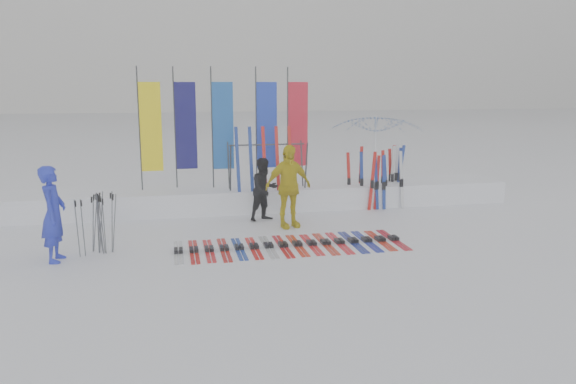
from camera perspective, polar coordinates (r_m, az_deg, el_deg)
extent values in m
plane|color=white|center=(11.06, 0.70, -6.67)|extent=(120.00, 120.00, 0.00)
cube|color=white|center=(15.37, -3.04, -0.53)|extent=(14.00, 1.60, 0.60)
imported|color=#212EC4|center=(11.52, -22.73, -2.07)|extent=(0.49, 0.71, 1.85)
imported|color=black|center=(13.87, -2.41, 0.26)|extent=(0.94, 0.86, 1.57)
imported|color=#D1BE0D|center=(13.16, 0.01, 0.58)|extent=(1.24, 0.75, 1.97)
imported|color=white|center=(17.06, 8.86, 3.75)|extent=(3.47, 3.50, 2.52)
cube|color=silver|center=(11.56, -11.07, -5.92)|extent=(0.17, 1.64, 0.07)
cube|color=red|center=(11.57, -9.54, -5.86)|extent=(0.17, 1.66, 0.07)
cube|color=red|center=(11.58, -8.02, -5.79)|extent=(0.17, 1.61, 0.07)
cube|color=#B1180E|center=(11.60, -6.50, -5.72)|extent=(0.17, 1.68, 0.07)
cube|color=navy|center=(11.63, -4.99, -5.64)|extent=(0.17, 1.59, 0.07)
cube|color=red|center=(11.67, -3.48, -5.57)|extent=(0.17, 1.61, 0.07)
cube|color=#B0B3B7|center=(11.72, -1.99, -5.49)|extent=(0.17, 1.68, 0.07)
cube|color=#B80E13|center=(11.77, -0.51, -5.40)|extent=(0.17, 1.68, 0.07)
cube|color=red|center=(11.84, 0.95, -5.32)|extent=(0.17, 1.62, 0.07)
cube|color=red|center=(11.91, 2.40, -5.23)|extent=(0.17, 1.59, 0.07)
cube|color=#B6200E|center=(11.98, 3.82, -5.14)|extent=(0.17, 1.67, 0.07)
cube|color=red|center=(12.07, 5.23, -5.04)|extent=(0.17, 1.67, 0.07)
cube|color=navy|center=(12.16, 6.62, -4.95)|extent=(0.17, 1.69, 0.07)
cube|color=#162599|center=(12.26, 7.99, -4.85)|extent=(0.17, 1.67, 0.07)
cube|color=red|center=(12.36, 9.33, -4.75)|extent=(0.17, 1.59, 0.07)
cube|color=#B10E1B|center=(12.47, 10.65, -4.66)|extent=(0.17, 1.66, 0.07)
cylinder|color=#595B60|center=(11.72, -20.12, -3.44)|extent=(0.06, 0.09, 1.14)
cylinder|color=#595B60|center=(11.86, -18.62, -2.96)|extent=(0.05, 0.11, 1.23)
cylinder|color=#595B60|center=(11.92, -18.44, -2.87)|extent=(0.13, 0.17, 1.23)
cylinder|color=#595B60|center=(11.83, -18.38, -3.11)|extent=(0.08, 0.06, 1.18)
cylinder|color=#595B60|center=(11.74, -18.18, -3.29)|extent=(0.03, 0.03, 1.15)
cylinder|color=#595B60|center=(11.74, -17.22, -3.03)|extent=(0.15, 0.16, 1.21)
cylinder|color=#595B60|center=(11.82, -17.44, -2.90)|extent=(0.07, 0.11, 1.24)
cylinder|color=#595B60|center=(11.98, -19.18, -3.06)|extent=(0.08, 0.10, 1.15)
cylinder|color=#595B60|center=(11.82, -18.64, -3.17)|extent=(0.08, 0.02, 1.17)
cylinder|color=#595B60|center=(11.84, -18.76, -2.99)|extent=(0.04, 0.03, 1.23)
cylinder|color=#595B60|center=(11.74, -18.54, -3.13)|extent=(0.08, 0.04, 1.22)
cylinder|color=#595B60|center=(12.01, -18.98, -2.92)|extent=(0.15, 0.11, 1.18)
cylinder|color=#595B60|center=(11.71, -20.63, -3.48)|extent=(0.06, 0.06, 1.15)
cylinder|color=#383A3F|center=(15.05, -14.86, 6.19)|extent=(0.04, 0.04, 3.20)
cube|color=#FFEA0D|center=(15.04, -13.76, 6.43)|extent=(0.55, 0.03, 2.30)
cylinder|color=#383A3F|center=(15.25, -11.41, 6.39)|extent=(0.04, 0.04, 3.20)
cube|color=#0E0C56|center=(15.25, -10.32, 6.62)|extent=(0.55, 0.03, 2.30)
cylinder|color=#383A3F|center=(15.08, -7.72, 6.46)|extent=(0.04, 0.04, 3.20)
cube|color=#1755AF|center=(15.10, -6.62, 6.68)|extent=(0.55, 0.03, 2.30)
cylinder|color=#383A3F|center=(15.20, -3.25, 6.58)|extent=(0.04, 0.04, 3.20)
cube|color=#1935C0|center=(15.25, -2.17, 6.79)|extent=(0.55, 0.03, 2.30)
cylinder|color=#383A3F|center=(15.51, -0.04, 6.68)|extent=(0.04, 0.04, 3.20)
cube|color=red|center=(15.57, 1.01, 6.88)|extent=(0.55, 0.03, 2.30)
cylinder|color=#383A3F|center=(14.47, -5.86, 2.44)|extent=(0.04, 0.30, 1.23)
cylinder|color=#383A3F|center=(14.97, -6.06, 2.71)|extent=(0.04, 0.30, 1.23)
cylinder|color=#383A3F|center=(14.82, 1.86, 2.68)|extent=(0.04, 0.30, 1.23)
cylinder|color=#383A3F|center=(15.30, 1.42, 2.94)|extent=(0.04, 0.30, 1.23)
cylinder|color=#383A3F|center=(14.79, -2.14, 4.83)|extent=(2.00, 0.04, 0.04)
cube|color=navy|center=(15.59, 9.89, 1.08)|extent=(0.09, 0.03, 1.45)
cube|color=red|center=(15.90, 7.38, 1.68)|extent=(0.09, 0.02, 1.64)
cube|color=red|center=(15.13, 8.54, 1.09)|extent=(0.09, 0.03, 1.59)
cube|color=navy|center=(16.34, 11.12, 1.70)|extent=(0.09, 0.05, 1.57)
cube|color=navy|center=(15.24, 9.72, 0.90)|extent=(0.09, 0.03, 1.47)
cube|color=silver|center=(16.12, 10.53, 1.72)|extent=(0.09, 0.02, 1.64)
cube|color=silver|center=(15.51, 11.46, 1.21)|extent=(0.09, 0.04, 1.58)
cube|color=navy|center=(16.23, 11.29, 1.79)|extent=(0.09, 0.04, 1.66)
cube|color=red|center=(15.63, 6.21, 1.30)|extent=(0.09, 0.03, 1.51)
cube|color=red|center=(16.02, 9.61, 1.48)|extent=(0.09, 0.02, 1.52)
cube|color=navy|center=(15.28, 8.96, 0.91)|extent=(0.09, 0.04, 1.45)
cube|color=navy|center=(15.48, 7.50, 1.25)|extent=(0.09, 0.03, 1.54)
cube|color=silver|center=(16.29, 10.92, 1.84)|extent=(0.09, 0.04, 1.67)
cube|color=red|center=(15.31, 9.03, 0.95)|extent=(0.09, 0.04, 1.47)
cube|color=red|center=(16.35, 10.35, 1.67)|extent=(0.09, 0.04, 1.54)
cube|color=red|center=(16.25, 10.54, 1.80)|extent=(0.09, 0.03, 1.65)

